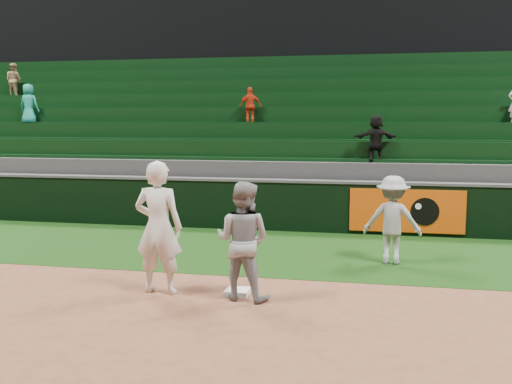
# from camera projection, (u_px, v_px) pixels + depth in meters

# --- Properties ---
(ground) EXTENTS (70.00, 70.00, 0.00)m
(ground) POSITION_uv_depth(u_px,v_px,m) (228.00, 292.00, 8.93)
(ground) COLOR brown
(ground) RESTS_ON ground
(foul_grass) EXTENTS (36.00, 4.20, 0.01)m
(foul_grass) POSITION_uv_depth(u_px,v_px,m) (263.00, 250.00, 11.84)
(foul_grass) COLOR black
(foul_grass) RESTS_ON ground
(upper_deck) EXTENTS (40.00, 12.00, 12.00)m
(upper_deck) POSITION_uv_depth(u_px,v_px,m) (324.00, 45.00, 25.15)
(upper_deck) COLOR black
(upper_deck) RESTS_ON ground
(first_base) EXTENTS (0.37, 0.37, 0.08)m
(first_base) POSITION_uv_depth(u_px,v_px,m) (238.00, 292.00, 8.81)
(first_base) COLOR white
(first_base) RESTS_ON ground
(first_baseman) EXTENTS (0.76, 0.50, 2.07)m
(first_baseman) POSITION_uv_depth(u_px,v_px,m) (158.00, 227.00, 8.79)
(first_baseman) COLOR white
(first_baseman) RESTS_ON ground
(baserunner) EXTENTS (0.98, 0.82, 1.78)m
(baserunner) POSITION_uv_depth(u_px,v_px,m) (243.00, 241.00, 8.51)
(baserunner) COLOR gray
(baserunner) RESTS_ON ground
(base_coach) EXTENTS (1.12, 0.71, 1.65)m
(base_coach) POSITION_uv_depth(u_px,v_px,m) (392.00, 220.00, 10.61)
(base_coach) COLOR #9B9FA8
(base_coach) RESTS_ON foul_grass
(field_wall) EXTENTS (36.00, 0.45, 1.25)m
(field_wall) POSITION_uv_depth(u_px,v_px,m) (281.00, 205.00, 13.90)
(field_wall) COLOR black
(field_wall) RESTS_ON ground
(stadium_seating) EXTENTS (36.00, 5.95, 4.85)m
(stadium_seating) POSITION_uv_depth(u_px,v_px,m) (299.00, 152.00, 17.44)
(stadium_seating) COLOR #323234
(stadium_seating) RESTS_ON ground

